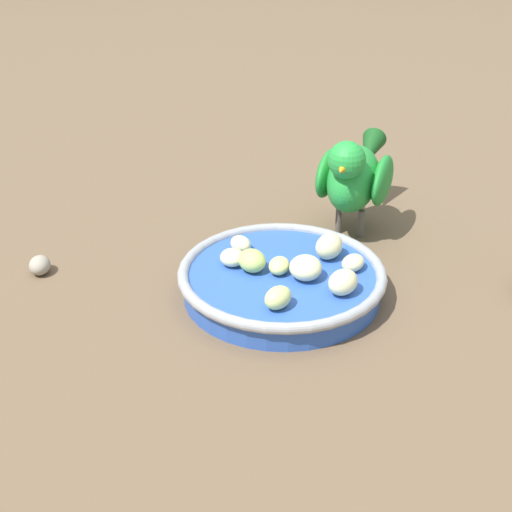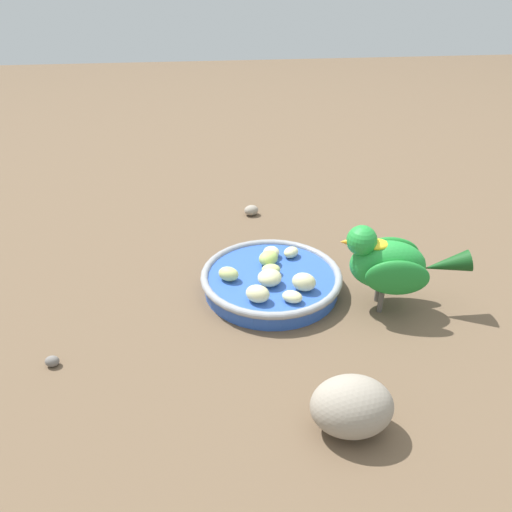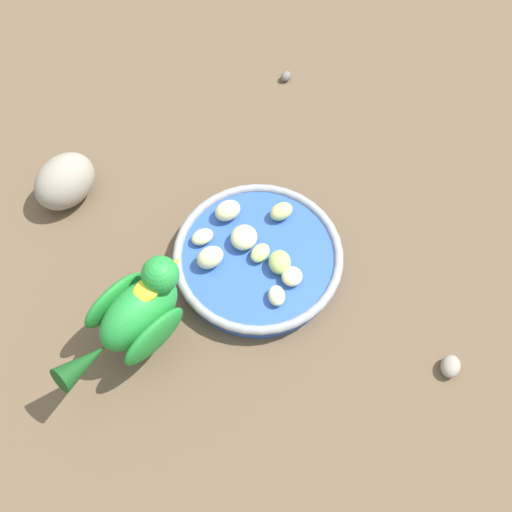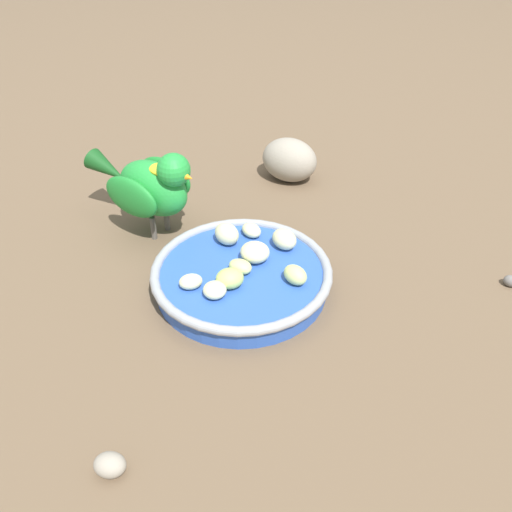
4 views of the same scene
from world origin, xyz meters
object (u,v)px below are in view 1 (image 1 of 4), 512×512
(apple_piece_2, at_px, (343,282))
(apple_piece_3, at_px, (306,268))
(parrot, at_px, (354,174))
(apple_piece_7, at_px, (232,257))
(apple_piece_0, at_px, (241,244))
(apple_piece_6, at_px, (329,246))
(pebble_1, at_px, (41,264))
(apple_piece_8, at_px, (353,263))
(apple_piece_1, at_px, (251,262))
(apple_piece_4, at_px, (278,298))
(feeding_bowl, at_px, (281,282))
(apple_piece_5, at_px, (278,268))

(apple_piece_2, xyz_separation_m, apple_piece_3, (0.02, 0.04, -0.00))
(apple_piece_2, height_order, parrot, parrot)
(apple_piece_3, relative_size, apple_piece_7, 1.34)
(apple_piece_7, bearing_deg, apple_piece_0, -4.96)
(apple_piece_3, xyz_separation_m, apple_piece_6, (0.05, -0.02, 0.00))
(apple_piece_6, bearing_deg, pebble_1, 96.95)
(apple_piece_8, bearing_deg, apple_piece_3, 118.49)
(parrot, bearing_deg, apple_piece_2, 10.95)
(apple_piece_0, bearing_deg, apple_piece_7, 175.04)
(apple_piece_1, height_order, apple_piece_4, apple_piece_1)
(apple_piece_1, bearing_deg, apple_piece_3, -92.56)
(feeding_bowl, height_order, parrot, parrot)
(apple_piece_3, distance_m, pebble_1, 0.28)
(apple_piece_2, distance_m, apple_piece_5, 0.07)
(apple_piece_2, bearing_deg, apple_piece_6, 15.72)
(apple_piece_8, bearing_deg, apple_piece_2, 171.46)
(feeding_bowl, height_order, apple_piece_6, apple_piece_6)
(feeding_bowl, relative_size, apple_piece_1, 6.71)
(apple_piece_0, relative_size, apple_piece_5, 0.94)
(pebble_1, bearing_deg, apple_piece_0, -80.26)
(apple_piece_2, height_order, apple_piece_3, same)
(apple_piece_1, xyz_separation_m, apple_piece_4, (-0.06, -0.04, -0.00))
(apple_piece_1, height_order, apple_piece_2, apple_piece_2)
(apple_piece_3, bearing_deg, parrot, -12.73)
(apple_piece_1, height_order, apple_piece_5, apple_piece_1)
(apple_piece_3, bearing_deg, apple_piece_6, -22.67)
(apple_piece_8, height_order, parrot, parrot)
(feeding_bowl, distance_m, apple_piece_5, 0.02)
(apple_piece_4, relative_size, parrot, 0.17)
(apple_piece_0, xyz_separation_m, apple_piece_1, (-0.04, -0.02, 0.00))
(apple_piece_3, distance_m, apple_piece_4, 0.06)
(apple_piece_0, relative_size, apple_piece_4, 0.86)
(feeding_bowl, bearing_deg, apple_piece_4, -175.09)
(apple_piece_1, bearing_deg, pebble_1, 88.41)
(apple_piece_4, relative_size, apple_piece_5, 1.09)
(apple_piece_6, height_order, apple_piece_8, apple_piece_6)
(apple_piece_1, relative_size, apple_piece_6, 0.92)
(apple_piece_5, bearing_deg, apple_piece_2, -110.09)
(apple_piece_6, xyz_separation_m, apple_piece_7, (-0.03, 0.09, -0.00))
(feeding_bowl, height_order, apple_piece_3, apple_piece_3)
(apple_piece_2, bearing_deg, apple_piece_3, 59.97)
(apple_piece_0, bearing_deg, parrot, -43.55)
(apple_piece_0, bearing_deg, apple_piece_8, -99.72)
(apple_piece_3, xyz_separation_m, pebble_1, (0.01, 0.28, -0.03))
(apple_piece_0, bearing_deg, apple_piece_4, -151.97)
(apple_piece_4, bearing_deg, apple_piece_1, 30.70)
(apple_piece_0, bearing_deg, pebble_1, 99.74)
(apple_piece_7, bearing_deg, apple_piece_1, -117.80)
(apple_piece_0, distance_m, apple_piece_2, 0.13)
(apple_piece_4, xyz_separation_m, apple_piece_6, (0.10, -0.04, 0.00))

